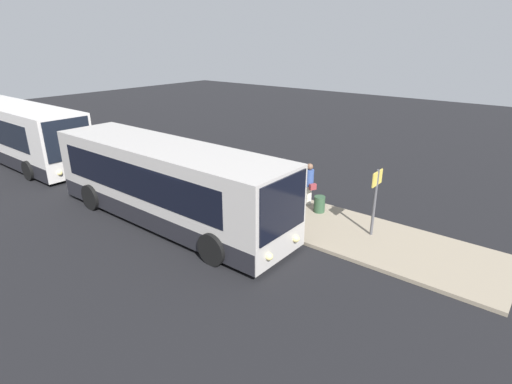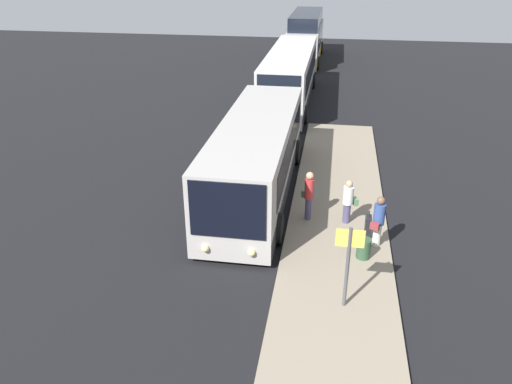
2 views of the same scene
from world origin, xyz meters
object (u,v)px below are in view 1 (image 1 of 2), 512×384
Objects in this scene: passenger_boarding at (309,182)px; passenger_waiting at (246,189)px; bus_second at (15,132)px; passenger_with_bags at (268,183)px; bus_lead at (166,184)px; suitcase at (294,194)px; trash_bin at (319,204)px; sign_post at (376,194)px.

passenger_waiting is at bearing -6.67° from passenger_boarding.
bus_second is 7.70× the size of passenger_with_bags.
suitcase is at bearing 54.54° from bus_lead.
trash_bin is (2.21, 1.87, -0.68)m from passenger_waiting.
sign_post is at bearing -11.39° from suitcase.
bus_second is 6.81× the size of passenger_waiting.
passenger_boarding is 2.72m from passenger_waiting.
passenger_boarding is 2.70× the size of trash_bin.
suitcase reaches higher than trash_bin.
passenger_with_bags is (0.03, 1.37, -0.15)m from passenger_waiting.
bus_second is 5.15× the size of sign_post.
passenger_waiting reaches higher than suitcase.
trash_bin is at bearing 166.66° from sign_post.
bus_second reaches higher than passenger_boarding.
passenger_with_bags is at bearing 12.99° from bus_second.
passenger_waiting is at bearing -139.69° from trash_bin.
bus_lead is 5.30m from suitcase.
bus_second is 16.85m from suitcase.
suitcase is at bearing -40.55° from passenger_boarding.
suitcase is (-0.56, -0.25, -0.59)m from passenger_boarding.
bus_lead reaches higher than passenger_waiting.
bus_lead is 6.73× the size of passenger_with_bags.
bus_second is 15.83m from passenger_with_bags.
passenger_boarding is at bearing 150.80° from trash_bin.
bus_lead is at bearing -125.46° from suitcase.
bus_lead is at bearing 107.31° from passenger_waiting.
passenger_with_bags reaches higher than suitcase.
passenger_boarding is 1.70m from passenger_with_bags.
bus_second reaches higher than suitcase.
passenger_with_bags is at bearing 179.04° from sign_post.
sign_post is 2.80m from trash_bin.
passenger_waiting is 1.38m from passenger_with_bags.
passenger_boarding reaches higher than suitcase.
bus_lead is 13.26m from bus_second.
passenger_boarding is 1.82× the size of suitcase.
passenger_waiting is at bearing 45.69° from bus_lead.
bus_lead is at bearing -152.88° from sign_post.
sign_post is (3.77, -0.76, 1.18)m from suitcase.
bus_second is 7.05× the size of passenger_boarding.
trash_bin is (-2.45, 0.58, -1.22)m from sign_post.
passenger_boarding is 0.97× the size of passenger_waiting.
suitcase is at bearing 14.59° from bus_second.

